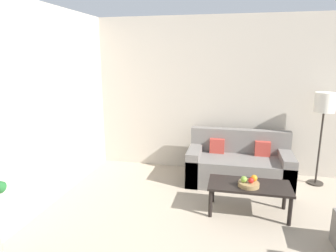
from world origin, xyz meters
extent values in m
cube|color=#BCB2A3|center=(0.00, 6.48, 1.35)|extent=(8.67, 0.06, 2.70)
cube|color=slate|center=(-0.96, 5.88, 0.22)|extent=(1.62, 0.78, 0.44)
cube|color=slate|center=(-0.96, 6.19, 0.64)|extent=(1.62, 0.16, 0.40)
cube|color=slate|center=(-1.68, 5.88, 0.28)|extent=(0.20, 0.78, 0.56)
cube|color=slate|center=(-0.25, 5.88, 0.28)|extent=(0.20, 0.78, 0.56)
cube|color=#B23D33|center=(-1.33, 6.07, 0.56)|extent=(0.24, 0.12, 0.24)
cube|color=#B23D33|center=(-0.60, 6.07, 0.56)|extent=(0.24, 0.12, 0.24)
cylinder|color=#2D2823|center=(0.27, 6.14, 0.01)|extent=(0.24, 0.24, 0.03)
cylinder|color=#2D2823|center=(0.27, 6.14, 0.61)|extent=(0.03, 0.03, 1.16)
cylinder|color=silver|center=(0.27, 6.14, 1.34)|extent=(0.30, 0.30, 0.30)
cylinder|color=black|center=(-1.33, 4.74, 0.19)|extent=(0.05, 0.05, 0.37)
cylinder|color=black|center=(-0.36, 4.74, 0.19)|extent=(0.05, 0.05, 0.37)
cylinder|color=black|center=(-1.33, 5.16, 0.19)|extent=(0.05, 0.05, 0.37)
cylinder|color=black|center=(-0.36, 5.16, 0.19)|extent=(0.05, 0.05, 0.37)
cube|color=black|center=(-0.84, 4.95, 0.39)|extent=(1.05, 0.51, 0.03)
cylinder|color=#997A4C|center=(-0.86, 4.89, 0.43)|extent=(0.26, 0.26, 0.06)
sphere|color=red|center=(-0.84, 4.87, 0.49)|extent=(0.07, 0.07, 0.07)
sphere|color=olive|center=(-0.92, 4.88, 0.50)|extent=(0.08, 0.08, 0.08)
sphere|color=orange|center=(-0.79, 4.94, 0.50)|extent=(0.08, 0.08, 0.08)
camera|label=1|loc=(-1.11, 1.20, 2.03)|focal=32.00mm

